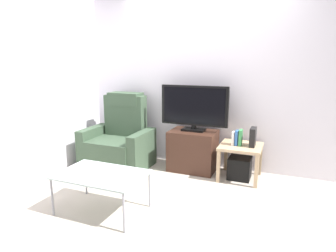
# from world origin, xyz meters

# --- Properties ---
(ground_plane) EXTENTS (6.40, 6.40, 0.00)m
(ground_plane) POSITION_xyz_m (0.00, 0.00, 0.00)
(ground_plane) COLOR #B2A899
(wall_back) EXTENTS (6.40, 0.06, 2.60)m
(wall_back) POSITION_xyz_m (0.00, 1.13, 1.30)
(wall_back) COLOR silver
(wall_back) RESTS_ON ground
(wall_side) EXTENTS (0.06, 4.48, 2.60)m
(wall_side) POSITION_xyz_m (-1.88, 0.00, 1.30)
(wall_side) COLOR silver
(wall_side) RESTS_ON ground
(tv_stand) EXTENTS (0.65, 0.47, 0.58)m
(tv_stand) POSITION_xyz_m (-0.08, 0.83, 0.29)
(tv_stand) COLOR #3D2319
(tv_stand) RESTS_ON ground
(television) EXTENTS (0.96, 0.20, 0.64)m
(television) POSITION_xyz_m (-0.08, 0.85, 0.92)
(television) COLOR black
(television) RESTS_ON tv_stand
(recliner_armchair) EXTENTS (0.98, 0.78, 1.08)m
(recliner_armchair) POSITION_xyz_m (-1.18, 0.63, 0.37)
(recliner_armchair) COLOR #384C38
(recliner_armchair) RESTS_ON ground
(side_table) EXTENTS (0.54, 0.54, 0.46)m
(side_table) POSITION_xyz_m (0.61, 0.77, 0.39)
(side_table) COLOR tan
(side_table) RESTS_ON ground
(subwoofer_box) EXTENTS (0.29, 0.29, 0.29)m
(subwoofer_box) POSITION_xyz_m (0.61, 0.77, 0.15)
(subwoofer_box) COLOR black
(subwoofer_box) RESTS_ON ground
(book_leftmost) EXTENTS (0.03, 0.11, 0.18)m
(book_leftmost) POSITION_xyz_m (0.51, 0.75, 0.55)
(book_leftmost) COLOR white
(book_leftmost) RESTS_ON side_table
(book_middle) EXTENTS (0.04, 0.10, 0.20)m
(book_middle) POSITION_xyz_m (0.55, 0.75, 0.56)
(book_middle) COLOR #3366B2
(book_middle) RESTS_ON side_table
(book_rightmost) EXTENTS (0.04, 0.12, 0.21)m
(book_rightmost) POSITION_xyz_m (0.60, 0.75, 0.57)
(book_rightmost) COLOR #388C4C
(book_rightmost) RESTS_ON side_table
(game_console) EXTENTS (0.07, 0.20, 0.25)m
(game_console) POSITION_xyz_m (0.75, 0.78, 0.59)
(game_console) COLOR black
(game_console) RESTS_ON side_table
(coffee_table) EXTENTS (0.90, 0.60, 0.42)m
(coffee_table) POSITION_xyz_m (-0.59, -0.68, 0.39)
(coffee_table) COLOR #B2C6C1
(coffee_table) RESTS_ON ground
(cell_phone) EXTENTS (0.15, 0.16, 0.01)m
(cell_phone) POSITION_xyz_m (-0.57, -0.67, 0.42)
(cell_phone) COLOR #B7B7BC
(cell_phone) RESTS_ON coffee_table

